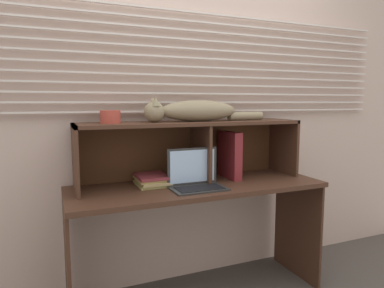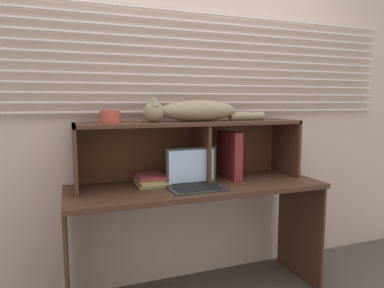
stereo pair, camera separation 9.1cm
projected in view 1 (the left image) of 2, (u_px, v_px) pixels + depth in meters
back_panel_with_blinds at (180, 105)px, 2.38m from camera, size 4.40×0.08×2.50m
desk at (198, 206)px, 2.17m from camera, size 1.61×0.55×0.76m
hutch_shelf_unit at (191, 138)px, 2.25m from camera, size 1.47×0.33×0.39m
cat at (195, 111)px, 2.20m from camera, size 0.84×0.16×0.16m
laptop at (196, 179)px, 2.06m from camera, size 0.33×0.20×0.24m
binder_upright at (229, 155)px, 2.33m from camera, size 0.06×0.25×0.32m
book_stack at (152, 180)px, 2.14m from camera, size 0.20×0.24×0.07m
small_basket at (110, 117)px, 2.00m from camera, size 0.12×0.12×0.08m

